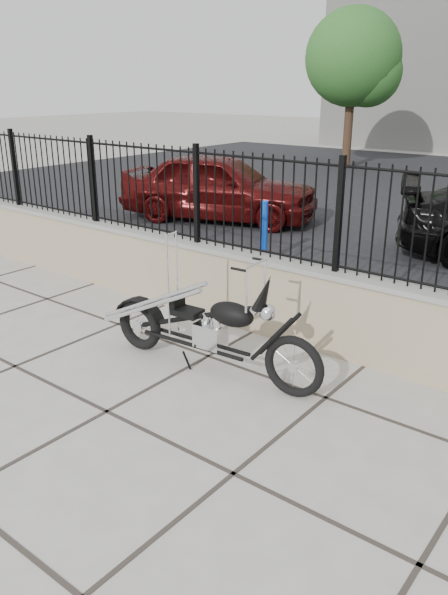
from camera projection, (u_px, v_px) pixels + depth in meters
ground_plane at (107, 412)px, 5.45m from camera, size 90.00×90.00×0.00m
retaining_wall at (260, 293)px, 7.13m from camera, size 14.00×0.36×0.96m
iron_fence at (262, 206)px, 6.75m from camera, size 14.00×0.08×1.20m
chopper_motorcycle at (206, 305)px, 6.00m from camera, size 2.49×0.63×1.48m
car_red at (219, 187)px, 12.87m from camera, size 4.72×3.07×1.49m
bollard_a at (264, 233)px, 9.77m from camera, size 0.14×0.14×1.07m
tree_left at (353, 53)px, 19.88m from camera, size 3.29×3.29×5.55m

